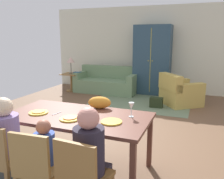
# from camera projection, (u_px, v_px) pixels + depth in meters

# --- Properties ---
(ground_plane) EXTENTS (7.07, 6.50, 0.02)m
(ground_plane) POSITION_uv_depth(u_px,v_px,m) (124.00, 124.00, 4.88)
(ground_plane) COLOR brown
(back_wall) EXTENTS (7.07, 0.10, 2.70)m
(back_wall) POSITION_uv_depth(u_px,v_px,m) (156.00, 50.00, 7.59)
(back_wall) COLOR beige
(back_wall) RESTS_ON ground_plane
(dining_table) EXTENTS (1.85, 0.94, 0.76)m
(dining_table) POSITION_uv_depth(u_px,v_px,m) (77.00, 120.00, 3.07)
(dining_table) COLOR brown
(dining_table) RESTS_ON ground_plane
(plate_near_man) EXTENTS (0.25, 0.25, 0.02)m
(plate_near_man) POSITION_uv_depth(u_px,v_px,m) (39.00, 113.00, 3.12)
(plate_near_man) COLOR yellow
(plate_near_man) RESTS_ON dining_table
(pizza_near_man) EXTENTS (0.17, 0.17, 0.01)m
(pizza_near_man) POSITION_uv_depth(u_px,v_px,m) (38.00, 112.00, 3.12)
(pizza_near_man) COLOR gold
(pizza_near_man) RESTS_ON plate_near_man
(plate_near_child) EXTENTS (0.25, 0.25, 0.02)m
(plate_near_child) POSITION_uv_depth(u_px,v_px,m) (70.00, 119.00, 2.89)
(plate_near_child) COLOR yellow
(plate_near_child) RESTS_ON dining_table
(pizza_near_child) EXTENTS (0.17, 0.17, 0.01)m
(pizza_near_child) POSITION_uv_depth(u_px,v_px,m) (70.00, 118.00, 2.88)
(pizza_near_child) COLOR #E6954F
(pizza_near_child) RESTS_ON plate_near_child
(plate_near_woman) EXTENTS (0.25, 0.25, 0.02)m
(plate_near_woman) POSITION_uv_depth(u_px,v_px,m) (111.00, 122.00, 2.78)
(plate_near_woman) COLOR yellow
(plate_near_woman) RESTS_ON dining_table
(wine_glass) EXTENTS (0.07, 0.07, 0.19)m
(wine_glass) POSITION_uv_depth(u_px,v_px,m) (131.00, 107.00, 2.95)
(wine_glass) COLOR silver
(wine_glass) RESTS_ON dining_table
(fork) EXTENTS (0.04, 0.15, 0.01)m
(fork) POSITION_uv_depth(u_px,v_px,m) (57.00, 113.00, 3.10)
(fork) COLOR silver
(fork) RESTS_ON dining_table
(knife) EXTENTS (0.03, 0.17, 0.01)m
(knife) POSITION_uv_depth(u_px,v_px,m) (92.00, 114.00, 3.08)
(knife) COLOR silver
(knife) RESTS_ON dining_table
(person_man) EXTENTS (0.30, 0.41, 1.11)m
(person_man) POSITION_uv_depth(u_px,v_px,m) (9.00, 148.00, 2.69)
(person_man) COLOR #343D40
(person_man) RESTS_ON ground_plane
(dining_chair_child) EXTENTS (0.45, 0.45, 0.87)m
(dining_chair_child) POSITION_uv_depth(u_px,v_px,m) (37.00, 166.00, 2.35)
(dining_chair_child) COLOR olive
(dining_chair_child) RESTS_ON ground_plane
(person_child) EXTENTS (0.22, 0.29, 0.92)m
(person_child) POSITION_uv_depth(u_px,v_px,m) (47.00, 163.00, 2.52)
(person_child) COLOR #333B41
(person_child) RESTS_ON ground_plane
(dining_chair_woman) EXTENTS (0.45, 0.45, 0.87)m
(dining_chair_woman) POSITION_uv_depth(u_px,v_px,m) (82.00, 176.00, 2.18)
(dining_chair_woman) COLOR brown
(dining_chair_woman) RESTS_ON ground_plane
(person_woman) EXTENTS (0.30, 0.41, 1.11)m
(person_woman) POSITION_uv_depth(u_px,v_px,m) (91.00, 165.00, 2.33)
(person_woman) COLOR #3D3844
(person_woman) RESTS_ON ground_plane
(cat) EXTENTS (0.35, 0.24, 0.17)m
(cat) POSITION_uv_depth(u_px,v_px,m) (100.00, 102.00, 3.32)
(cat) COLOR orange
(cat) RESTS_ON dining_table
(area_rug) EXTENTS (2.60, 1.80, 0.01)m
(area_rug) POSITION_uv_depth(u_px,v_px,m) (140.00, 102.00, 6.46)
(area_rug) COLOR #637557
(area_rug) RESTS_ON ground_plane
(couch) EXTENTS (1.96, 0.86, 0.82)m
(couch) POSITION_uv_depth(u_px,v_px,m) (107.00, 83.00, 7.65)
(couch) COLOR #69875F
(couch) RESTS_ON ground_plane
(armchair) EXTENTS (1.20, 1.20, 0.82)m
(armchair) POSITION_uv_depth(u_px,v_px,m) (179.00, 93.00, 6.20)
(armchair) COLOR tan
(armchair) RESTS_ON ground_plane
(armoire) EXTENTS (1.10, 0.59, 2.10)m
(armoire) POSITION_uv_depth(u_px,v_px,m) (152.00, 60.00, 7.32)
(armoire) COLOR #274154
(armoire) RESTS_ON ground_plane
(side_table) EXTENTS (0.56, 0.56, 0.58)m
(side_table) POSITION_uv_depth(u_px,v_px,m) (71.00, 80.00, 7.80)
(side_table) COLOR olive
(side_table) RESTS_ON ground_plane
(table_lamp) EXTENTS (0.26, 0.26, 0.54)m
(table_lamp) POSITION_uv_depth(u_px,v_px,m) (71.00, 60.00, 7.66)
(table_lamp) COLOR #4C483A
(table_lamp) RESTS_ON side_table
(book_lower) EXTENTS (0.22, 0.16, 0.03)m
(book_lower) POSITION_uv_depth(u_px,v_px,m) (77.00, 73.00, 7.70)
(book_lower) COLOR #9A2F31
(book_lower) RESTS_ON side_table
(book_upper) EXTENTS (0.22, 0.16, 0.03)m
(book_upper) POSITION_uv_depth(u_px,v_px,m) (77.00, 72.00, 7.71)
(book_upper) COLOR #2A5373
(book_upper) RESTS_ON book_lower
(handbag) EXTENTS (0.32, 0.16, 0.26)m
(handbag) POSITION_uv_depth(u_px,v_px,m) (156.00, 102.00, 5.99)
(handbag) COLOR black
(handbag) RESTS_ON ground_plane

